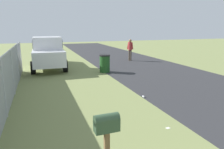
{
  "coord_description": "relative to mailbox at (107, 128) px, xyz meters",
  "views": [
    {
      "loc": [
        1.04,
        2.44,
        2.68
      ],
      "look_at": [
        6.73,
        0.4,
        1.28
      ],
      "focal_mm": 32.87,
      "sensor_mm": 36.0,
      "label": 1
    }
  ],
  "objects": [
    {
      "name": "fence_section",
      "position": [
        3.47,
        2.08,
        0.01
      ],
      "size": [
        14.13,
        0.07,
        1.84
      ],
      "color": "#9EA3A8",
      "rests_on": "ground"
    },
    {
      "name": "litter_wrapper_midfield_a",
      "position": [
        1.2,
        -2.14,
        -0.97
      ],
      "size": [
        0.1,
        0.13,
        0.01
      ],
      "primitive_type": "cube",
      "rotation": [
        0.0,
        0.0,
        1.67
      ],
      "color": "silver",
      "rests_on": "ground"
    },
    {
      "name": "pedestrian",
      "position": [
        12.16,
        -6.01,
        0.05
      ],
      "size": [
        0.42,
        0.4,
        1.75
      ],
      "rotation": [
        0.0,
        0.0,
        5.31
      ],
      "color": "#4C4238",
      "rests_on": "ground"
    },
    {
      "name": "mailbox",
      "position": [
        0.0,
        0.0,
        0.0
      ],
      "size": [
        0.22,
        0.44,
        1.24
      ],
      "rotation": [
        0.0,
        0.0,
        0.03
      ],
      "color": "brown",
      "rests_on": "ground"
    },
    {
      "name": "pickup_truck",
      "position": [
        11.1,
        0.46,
        0.13
      ],
      "size": [
        5.46,
        2.14,
        2.09
      ],
      "rotation": [
        0.0,
        0.0,
        3.13
      ],
      "color": "silver",
      "rests_on": "ground"
    },
    {
      "name": "litter_bag_near_hydrant",
      "position": [
        2.2,
        -0.48,
        -0.9
      ],
      "size": [
        0.14,
        0.14,
        0.14
      ],
      "primitive_type": "sphere",
      "color": "silver",
      "rests_on": "ground"
    },
    {
      "name": "trash_bin",
      "position": [
        8.62,
        -2.71,
        -0.43
      ],
      "size": [
        0.65,
        0.65,
        1.07
      ],
      "color": "#1E4C1E",
      "rests_on": "ground"
    },
    {
      "name": "litter_can_midfield_b",
      "position": [
        3.65,
        -2.72,
        -0.94
      ],
      "size": [
        0.12,
        0.07,
        0.07
      ],
      "primitive_type": "cylinder",
      "rotation": [
        0.0,
        1.57,
        3.17
      ],
      "color": "silver",
      "rests_on": "ground"
    }
  ]
}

